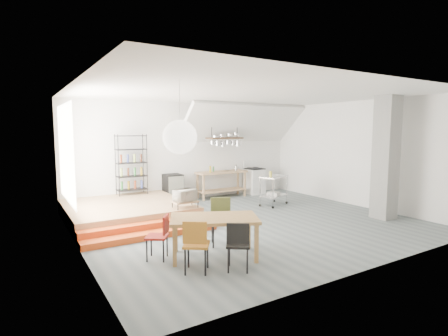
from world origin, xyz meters
TOP-DOWN VIEW (x-y plane):
  - floor at (0.00, 0.00)m, footprint 8.00×8.00m
  - wall_back at (0.00, 3.50)m, footprint 8.00×0.04m
  - wall_left at (-4.00, 0.00)m, footprint 0.04×7.00m
  - wall_right at (4.00, 0.00)m, footprint 0.04×7.00m
  - ceiling at (0.00, 0.00)m, footprint 8.00×7.00m
  - slope_ceiling at (1.80, 2.90)m, footprint 4.40×1.44m
  - window_pane at (-3.98, 1.50)m, footprint 0.02×2.50m
  - platform at (-2.50, 2.00)m, footprint 3.00×3.00m
  - step_lower at (-2.50, 0.05)m, footprint 3.00×0.35m
  - step_upper at (-2.50, 0.40)m, footprint 3.00×0.35m
  - concrete_column at (3.30, -1.50)m, footprint 0.50×0.50m
  - kitchen_counter at (1.10, 3.15)m, footprint 1.80×0.60m
  - stove at (2.50, 3.16)m, footprint 0.60×0.60m
  - pot_rack at (1.13, 2.92)m, footprint 1.20×0.50m
  - wire_shelving at (-2.00, 3.20)m, footprint 0.88×0.38m
  - microwave_shelf at (-1.40, 0.75)m, footprint 0.60×0.40m
  - paper_lantern at (-2.48, -1.39)m, footprint 0.60×0.60m
  - dining_table at (-1.93, -1.64)m, footprint 1.80×1.47m
  - chair_mustard at (-2.56, -2.14)m, footprint 0.57×0.57m
  - chair_black at (-1.93, -2.42)m, footprint 0.54×0.54m
  - chair_olive at (-1.45, -1.07)m, footprint 0.58×0.58m
  - chair_red at (-2.81, -1.24)m, footprint 0.52×0.52m
  - rolling_cart at (1.84, 1.24)m, footprint 1.04×0.80m
  - mini_fridge at (-0.68, 3.20)m, footprint 0.54×0.54m
  - microwave at (-1.40, 0.75)m, footprint 0.59×0.46m
  - bowl at (1.28, 3.10)m, footprint 0.25×0.25m

SIDE VIEW (x-z plane):
  - floor at x=0.00m, z-range 0.00..0.00m
  - step_lower at x=-2.50m, z-range 0.00..0.13m
  - step_upper at x=-2.50m, z-range 0.00..0.27m
  - platform at x=-2.50m, z-range 0.00..0.40m
  - mini_fridge at x=-0.68m, z-range 0.00..0.92m
  - stove at x=2.50m, z-range -0.11..1.07m
  - chair_red at x=-2.81m, z-range 0.08..0.89m
  - chair_black at x=-1.93m, z-range 0.08..0.92m
  - chair_mustard at x=-2.56m, z-range 0.09..0.98m
  - microwave_shelf at x=-1.40m, z-range 0.46..0.63m
  - chair_olive at x=-1.45m, z-range 0.09..1.04m
  - rolling_cart at x=1.84m, z-range 0.14..1.05m
  - kitchen_counter at x=1.10m, z-range 0.17..1.08m
  - dining_table at x=-1.93m, z-range 0.29..1.04m
  - microwave at x=-1.40m, z-range 0.56..0.85m
  - bowl at x=1.28m, z-range 0.91..0.96m
  - wire_shelving at x=-2.00m, z-range 0.43..2.23m
  - wall_back at x=0.00m, z-range 0.00..3.20m
  - wall_left at x=-4.00m, z-range 0.00..3.20m
  - wall_right at x=4.00m, z-range 0.00..3.20m
  - concrete_column at x=3.30m, z-range 0.00..3.20m
  - window_pane at x=-3.98m, z-range 0.70..2.90m
  - pot_rack at x=1.13m, z-range 1.26..2.69m
  - paper_lantern at x=-2.48m, z-range 1.90..2.50m
  - slope_ceiling at x=1.80m, z-range 1.89..3.21m
  - ceiling at x=0.00m, z-range 3.19..3.21m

